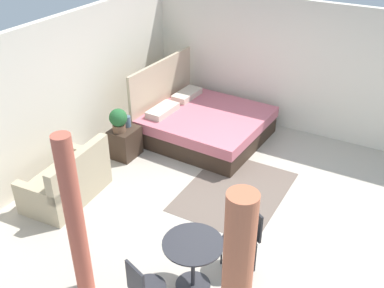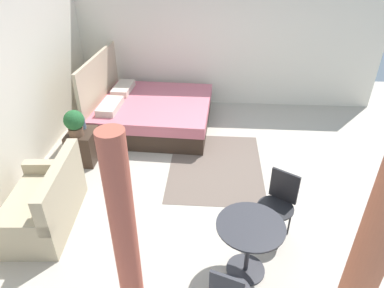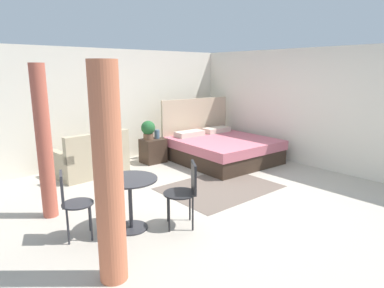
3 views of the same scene
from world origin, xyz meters
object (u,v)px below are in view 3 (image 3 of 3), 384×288
nightstand (153,151)px  cafe_chair_near_couch (186,188)px  cafe_chair_near_window (70,199)px  bed (221,148)px  vase (157,134)px  potted_plant (148,129)px  balcony_table (130,194)px  couch (92,161)px

nightstand → cafe_chair_near_couch: size_ratio=0.62×
cafe_chair_near_window → cafe_chair_near_couch: (1.30, -0.63, 0.01)m
bed → cafe_chair_near_couch: (-2.69, -2.03, 0.23)m
bed → vase: (-1.15, 0.90, 0.33)m
potted_plant → vase: potted_plant is taller
nightstand → balcony_table: balcony_table is taller
vase → cafe_chair_near_window: 3.66m
potted_plant → vase: bearing=-4.8°
balcony_table → cafe_chair_near_couch: (0.62, -0.40, 0.04)m
couch → nightstand: bearing=-0.4°
bed → balcony_table: bearing=-153.8°
nightstand → potted_plant: potted_plant is taller
nightstand → vase: size_ratio=2.78×
nightstand → vase: 0.39m
couch → cafe_chair_near_couch: size_ratio=1.56×
bed → balcony_table: bed is taller
potted_plant → cafe_chair_near_window: 3.51m
cafe_chair_near_window → balcony_table: bearing=-18.9°
nightstand → vase: vase is taller
couch → potted_plant: 1.42m
vase → cafe_chair_near_couch: 3.31m
nightstand → balcony_table: bearing=-128.9°
bed → potted_plant: 1.71m
potted_plant → vase: (0.22, -0.02, -0.13)m
cafe_chair_near_couch → cafe_chair_near_window: bearing=154.1°
cafe_chair_near_couch → vase: bearing=62.2°
vase → balcony_table: vase is taller
potted_plant → balcony_table: size_ratio=0.59×
vase → cafe_chair_near_window: bearing=-141.1°
balcony_table → cafe_chair_near_couch: bearing=-32.9°
couch → nightstand: size_ratio=2.53×
balcony_table → nightstand: bearing=51.1°
potted_plant → bed: bearing=-34.0°
couch → vase: bearing=-0.2°
vase → cafe_chair_near_couch: (-1.54, -2.93, -0.10)m
balcony_table → cafe_chair_near_couch: size_ratio=0.82×
bed → potted_plant: size_ratio=5.16×
couch → nightstand: couch is taller
bed → couch: (-2.71, 0.91, -0.02)m
bed → cafe_chair_near_window: (-3.99, -1.39, 0.22)m
nightstand → vase: (0.12, 0.00, 0.37)m
bed → vase: size_ratio=11.21×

